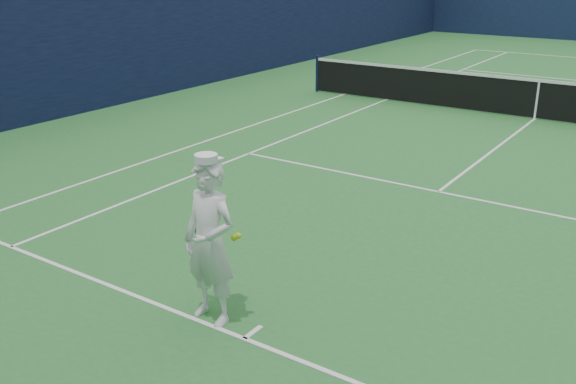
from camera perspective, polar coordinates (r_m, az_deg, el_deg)
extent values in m
plane|color=#296D2F|center=(17.30, 21.05, 6.05)|extent=(80.00, 80.00, 0.00)
cube|color=white|center=(6.99, -3.90, -12.88)|extent=(11.03, 0.06, 0.01)
cube|color=white|center=(19.22, 4.92, 8.61)|extent=(0.06, 23.83, 0.01)
cube|color=white|center=(18.61, 8.64, 8.08)|extent=(0.06, 23.77, 0.01)
cube|color=white|center=(11.37, 13.23, 0.02)|extent=(8.23, 0.06, 0.01)
cube|color=white|center=(17.30, 21.05, 6.06)|extent=(0.06, 12.80, 0.01)
cube|color=white|center=(7.09, -3.15, -12.34)|extent=(0.06, 0.30, 0.01)
cube|color=#10163C|center=(21.47, -5.85, 15.17)|extent=(0.12, 36.12, 4.00)
cylinder|color=#141E4C|center=(19.57, 2.61, 10.46)|extent=(0.09, 0.09, 1.07)
cube|color=black|center=(17.20, 21.26, 7.66)|extent=(12.79, 0.02, 0.92)
cube|color=white|center=(17.11, 21.46, 9.19)|extent=(12.79, 0.04, 0.07)
cube|color=white|center=(17.20, 21.25, 7.56)|extent=(0.05, 0.03, 0.94)
imported|color=white|center=(6.94, -6.96, -4.51)|extent=(0.70, 0.49, 1.86)
cylinder|color=white|center=(6.61, -7.30, 3.01)|extent=(0.24, 0.24, 0.08)
cube|color=white|center=(6.70, -6.51, 3.03)|extent=(0.19, 0.11, 0.02)
cylinder|color=navy|center=(7.16, -8.13, -3.47)|extent=(0.04, 0.09, 0.22)
cube|color=#1E32A7|center=(7.28, -7.75, -4.62)|extent=(0.02, 0.02, 0.14)
torus|color=#1E32A7|center=(7.40, -7.33, -5.92)|extent=(0.30, 0.12, 0.29)
cube|color=beige|center=(7.40, -7.33, -5.92)|extent=(0.22, 0.02, 0.30)
sphere|color=#BBD918|center=(6.80, -4.83, -4.09)|extent=(0.07, 0.07, 0.07)
sphere|color=#BBD918|center=(6.78, -4.44, -3.90)|extent=(0.07, 0.07, 0.07)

